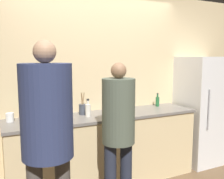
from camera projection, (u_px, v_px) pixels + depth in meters
wall_back at (96, 84)px, 3.50m from camera, size 5.20×0.06×2.60m
counter at (105, 148)px, 3.34m from camera, size 2.53×0.64×0.94m
refrigerator at (202, 110)px, 3.98m from camera, size 0.73×0.65×1.68m
person_left at (47, 126)px, 2.02m from camera, size 0.42×0.42×1.82m
person_center at (118, 125)px, 2.63m from camera, size 0.35×0.35×1.63m
fruit_bowl at (56, 118)px, 2.89m from camera, size 0.37×0.37×0.12m
utensil_crock at (83, 109)px, 3.24m from camera, size 0.10×0.10×0.29m
bottle_clear at (88, 110)px, 3.12m from camera, size 0.07×0.07×0.22m
bottle_green at (157, 101)px, 3.77m from camera, size 0.05×0.05×0.20m
cup_white at (10, 117)px, 2.88m from camera, size 0.09×0.09×0.10m
potted_plant at (29, 106)px, 3.01m from camera, size 0.18×0.18×0.28m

